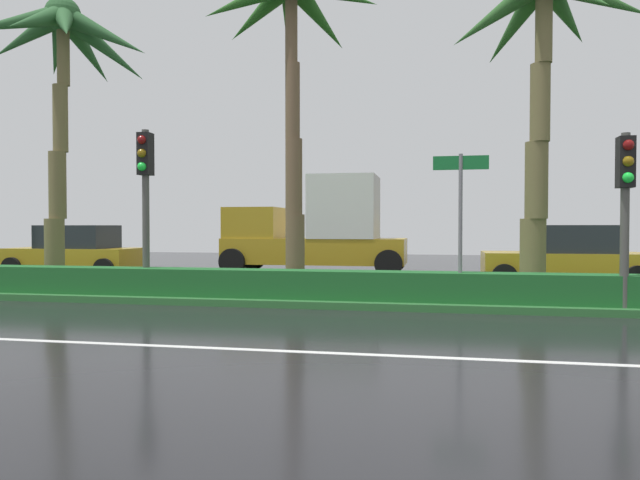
# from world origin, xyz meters

# --- Properties ---
(ground_plane) EXTENTS (90.00, 42.00, 0.10)m
(ground_plane) POSITION_xyz_m (0.00, 9.00, -0.05)
(ground_plane) COLOR black
(near_lane_divider_stripe) EXTENTS (81.00, 0.14, 0.01)m
(near_lane_divider_stripe) POSITION_xyz_m (0.00, 2.00, 0.00)
(near_lane_divider_stripe) COLOR white
(near_lane_divider_stripe) RESTS_ON ground_plane
(median_strip) EXTENTS (85.50, 4.00, 0.15)m
(median_strip) POSITION_xyz_m (0.00, 8.00, 0.07)
(median_strip) COLOR #2D6B33
(median_strip) RESTS_ON ground_plane
(median_hedge) EXTENTS (76.50, 0.70, 0.60)m
(median_hedge) POSITION_xyz_m (0.00, 6.60, 0.45)
(median_hedge) COLOR #1E6028
(median_hedge) RESTS_ON median_strip
(palm_tree_mid_left) EXTENTS (4.85, 4.74, 7.49)m
(palm_tree_mid_left) POSITION_xyz_m (-9.08, 8.17, 6.17)
(palm_tree_mid_left) COLOR brown
(palm_tree_mid_left) RESTS_ON median_strip
(palm_tree_centre_left) EXTENTS (4.32, 4.29, 7.85)m
(palm_tree_centre_left) POSITION_xyz_m (-2.98, 8.21, 6.48)
(palm_tree_centre_left) COLOR brown
(palm_tree_centre_left) RESTS_ON median_strip
(palm_tree_centre) EXTENTS (4.38, 4.13, 7.39)m
(palm_tree_centre) POSITION_xyz_m (2.76, 8.10, 5.78)
(palm_tree_centre) COLOR brown
(palm_tree_centre) RESTS_ON median_strip
(traffic_signal_median_left) EXTENTS (0.28, 0.43, 3.73)m
(traffic_signal_median_left) POSITION_xyz_m (-6.02, 6.74, 2.72)
(traffic_signal_median_left) COLOR #4C4C47
(traffic_signal_median_left) RESTS_ON median_strip
(traffic_signal_median_right) EXTENTS (0.28, 0.43, 3.29)m
(traffic_signal_median_right) POSITION_xyz_m (3.97, 6.30, 2.42)
(traffic_signal_median_right) COLOR #4C4C47
(traffic_signal_median_right) RESTS_ON median_strip
(street_name_sign) EXTENTS (1.10, 0.08, 3.00)m
(street_name_sign) POSITION_xyz_m (0.96, 6.57, 2.08)
(street_name_sign) COLOR slate
(street_name_sign) RESTS_ON median_strip
(car_in_traffic_leading) EXTENTS (4.30, 2.02, 1.72)m
(car_in_traffic_leading) POSITION_xyz_m (-11.38, 12.11, 0.83)
(car_in_traffic_leading) COLOR #B28C1E
(car_in_traffic_leading) RESTS_ON ground_plane
(box_truck_lead) EXTENTS (6.40, 2.64, 3.46)m
(box_truck_lead) POSITION_xyz_m (-3.68, 14.96, 1.55)
(box_truck_lead) COLOR #B28C1E
(box_truck_lead) RESTS_ON ground_plane
(car_in_traffic_second) EXTENTS (4.30, 2.02, 1.72)m
(car_in_traffic_second) POSITION_xyz_m (3.98, 11.70, 0.83)
(car_in_traffic_second) COLOR #B28C1E
(car_in_traffic_second) RESTS_ON ground_plane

